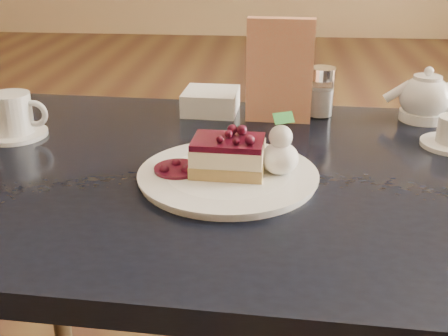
# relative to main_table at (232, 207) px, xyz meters

# --- Properties ---
(main_table) EXTENTS (1.15, 0.80, 0.70)m
(main_table) POSITION_rel_main_table_xyz_m (0.00, 0.00, 0.00)
(main_table) COLOR black
(main_table) RESTS_ON ground
(dessert_plate) EXTENTS (0.27, 0.27, 0.01)m
(dessert_plate) POSITION_rel_main_table_xyz_m (-0.00, -0.05, 0.08)
(dessert_plate) COLOR white
(dessert_plate) RESTS_ON main_table
(cheesecake_slice) EXTENTS (0.12, 0.08, 0.06)m
(cheesecake_slice) POSITION_rel_main_table_xyz_m (-0.00, -0.05, 0.11)
(cheesecake_slice) COLOR tan
(cheesecake_slice) RESTS_ON dessert_plate
(whipped_cream) EXTENTS (0.06, 0.06, 0.05)m
(whipped_cream) POSITION_rel_main_table_xyz_m (0.08, -0.04, 0.11)
(whipped_cream) COLOR white
(whipped_cream) RESTS_ON dessert_plate
(berry_sauce) EXTENTS (0.07, 0.07, 0.01)m
(berry_sauce) POSITION_rel_main_table_xyz_m (-0.08, -0.05, 0.09)
(berry_sauce) COLOR #430B1F
(berry_sauce) RESTS_ON dessert_plate
(coffee_set) EXTENTS (0.13, 0.12, 0.08)m
(coffee_set) POSITION_rel_main_table_xyz_m (-0.42, 0.11, 0.11)
(coffee_set) COLOR white
(coffee_set) RESTS_ON main_table
(tea_set) EXTENTS (0.17, 0.25, 0.10)m
(tea_set) POSITION_rel_main_table_xyz_m (0.37, 0.25, 0.11)
(tea_set) COLOR white
(tea_set) RESTS_ON main_table
(menu_card) EXTENTS (0.13, 0.03, 0.20)m
(menu_card) POSITION_rel_main_table_xyz_m (0.07, 0.25, 0.17)
(menu_card) COLOR beige
(menu_card) RESTS_ON main_table
(sugar_shaker) EXTENTS (0.06, 0.06, 0.10)m
(sugar_shaker) POSITION_rel_main_table_xyz_m (0.16, 0.29, 0.13)
(sugar_shaker) COLOR white
(sugar_shaker) RESTS_ON main_table
(napkin_stack) EXTENTS (0.12, 0.12, 0.05)m
(napkin_stack) POSITION_rel_main_table_xyz_m (-0.07, 0.30, 0.10)
(napkin_stack) COLOR white
(napkin_stack) RESTS_ON main_table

